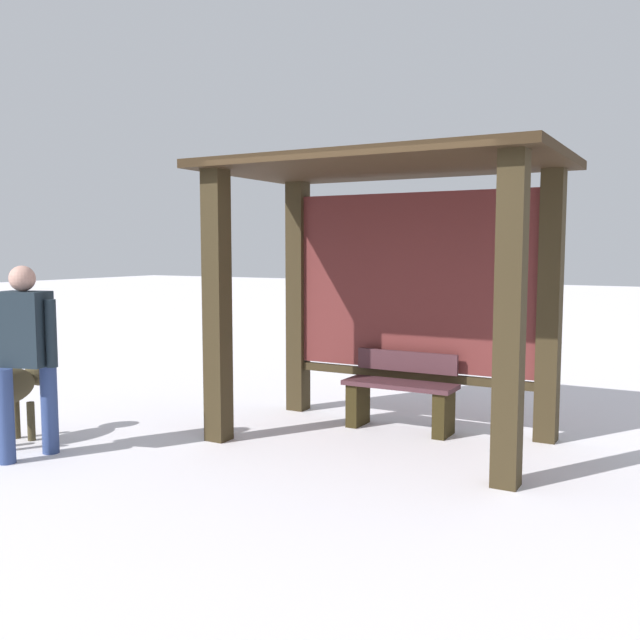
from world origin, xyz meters
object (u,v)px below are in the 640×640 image
at_px(bus_shelter, 393,246).
at_px(bench_left_inside, 401,394).
at_px(person_walking, 25,348).
at_px(dog, 9,387).

height_order(bus_shelter, bench_left_inside, bus_shelter).
bearing_deg(person_walking, dog, 156.76).
bearing_deg(bus_shelter, bench_left_inside, 90.00).
distance_m(bench_left_inside, person_walking, 3.41).
height_order(bus_shelter, dog, bus_shelter).
bearing_deg(person_walking, bus_shelter, 42.28).
distance_m(person_walking, dog, 0.71).
xyz_separation_m(bench_left_inside, dog, (-2.89, -2.15, 0.17)).
relative_size(bus_shelter, bench_left_inside, 2.84).
distance_m(bus_shelter, dog, 3.70).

